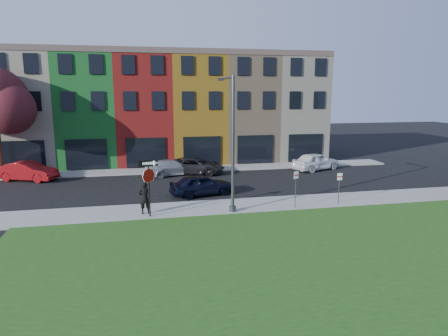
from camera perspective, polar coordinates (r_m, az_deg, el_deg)
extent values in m
plane|color=black|center=(21.16, 3.66, -7.89)|extent=(120.00, 120.00, 0.00)
cube|color=gray|center=(24.44, 6.31, -5.19)|extent=(40.00, 3.00, 0.12)
cube|color=gray|center=(35.02, -7.70, -0.29)|extent=(40.00, 2.40, 0.12)
cube|color=beige|center=(41.64, -25.40, 7.39)|extent=(5.00, 10.00, 10.00)
cube|color=green|center=(40.78, -18.50, 7.82)|extent=(5.00, 10.00, 10.00)
cube|color=#B0211D|center=(40.52, -11.39, 8.15)|extent=(5.00, 10.00, 10.00)
cube|color=gold|center=(40.88, -4.30, 8.36)|extent=(5.00, 10.00, 10.00)
cube|color=#927B5E|center=(41.84, 2.58, 8.44)|extent=(5.00, 10.00, 10.00)
cube|color=beige|center=(43.36, 9.06, 8.40)|extent=(5.00, 10.00, 10.00)
cube|color=black|center=(35.94, -7.10, 2.34)|extent=(30.00, 0.12, 2.60)
cylinder|color=black|center=(21.81, -10.65, -3.01)|extent=(0.08, 0.08, 3.04)
cylinder|color=white|center=(21.62, -10.72, -1.07)|extent=(0.81, 0.23, 0.82)
cylinder|color=maroon|center=(21.60, -10.72, -1.08)|extent=(0.77, 0.21, 0.78)
cube|color=black|center=(21.49, -10.78, 0.67)|extent=(1.03, 0.29, 0.34)
cube|color=white|center=(21.46, -10.78, 0.66)|extent=(0.65, 0.18, 0.14)
imported|color=black|center=(22.51, -11.26, -4.22)|extent=(0.70, 0.49, 1.80)
imported|color=black|center=(26.49, -3.21, -2.40)|extent=(3.45, 4.92, 1.43)
imported|color=maroon|center=(34.27, -26.22, -0.42)|extent=(4.67, 5.59, 1.48)
imported|color=#A09FA4|center=(33.06, -7.51, 0.08)|extent=(4.54, 5.58, 1.30)
imported|color=black|center=(33.45, -4.21, 0.34)|extent=(5.22, 6.29, 1.37)
imported|color=white|center=(35.86, 12.99, 0.94)|extent=(4.91, 5.76, 1.54)
cylinder|color=#474A4D|center=(21.95, 1.28, 3.24)|extent=(0.18, 0.18, 7.53)
cylinder|color=#474A4D|center=(22.72, 1.24, -5.83)|extent=(0.40, 0.40, 0.30)
cylinder|color=#474A4D|center=(22.71, 0.45, 12.76)|extent=(0.35, 2.00, 0.12)
cube|color=#474A4D|center=(23.75, -0.43, 12.56)|extent=(0.31, 0.57, 0.16)
cylinder|color=#474A4D|center=(23.57, 10.19, -2.91)|extent=(0.05, 0.05, 2.26)
cube|color=white|center=(23.37, 10.28, -1.00)|extent=(0.31, 0.11, 0.42)
cube|color=maroon|center=(23.35, 10.30, -1.01)|extent=(0.31, 0.10, 0.06)
cylinder|color=#474A4D|center=(24.96, 16.10, -2.76)|extent=(0.05, 0.05, 1.95)
cube|color=white|center=(24.78, 16.21, -1.20)|extent=(0.32, 0.02, 0.42)
cube|color=maroon|center=(24.76, 16.24, -1.21)|extent=(0.32, 0.01, 0.06)
sphere|color=black|center=(34.46, -28.31, 7.42)|extent=(3.82, 3.82, 3.82)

